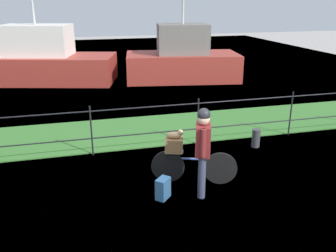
% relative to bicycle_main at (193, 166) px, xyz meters
% --- Properties ---
extents(ground_plane, '(60.00, 60.00, 0.00)m').
position_rel_bicycle_main_xyz_m(ground_plane, '(-0.55, -0.43, -0.35)').
color(ground_plane, '#9E9993').
extents(grass_strip, '(27.00, 2.40, 0.03)m').
position_rel_bicycle_main_xyz_m(grass_strip, '(-0.55, 3.14, -0.33)').
color(grass_strip, '#38702D').
rests_on(grass_strip, ground).
extents(harbor_water, '(30.00, 30.00, 0.00)m').
position_rel_bicycle_main_xyz_m(harbor_water, '(-0.55, 12.17, -0.35)').
color(harbor_water, slate).
rests_on(harbor_water, ground).
extents(iron_fence, '(18.04, 0.04, 1.19)m').
position_rel_bicycle_main_xyz_m(iron_fence, '(-0.55, 1.85, 0.35)').
color(iron_fence, black).
rests_on(iron_fence, ground).
extents(bicycle_main, '(1.60, 0.61, 0.66)m').
position_rel_bicycle_main_xyz_m(bicycle_main, '(0.00, 0.00, 0.00)').
color(bicycle_main, black).
rests_on(bicycle_main, ground).
extents(wooden_crate, '(0.40, 0.38, 0.27)m').
position_rel_bicycle_main_xyz_m(wooden_crate, '(-0.35, 0.12, 0.45)').
color(wooden_crate, brown).
rests_on(wooden_crate, bicycle_main).
extents(terrier_dog, '(0.32, 0.23, 0.18)m').
position_rel_bicycle_main_xyz_m(terrier_dog, '(-0.33, 0.12, 0.66)').
color(terrier_dog, tan).
rests_on(terrier_dog, wooden_crate).
extents(cyclist_person, '(0.38, 0.51, 1.68)m').
position_rel_bicycle_main_xyz_m(cyclist_person, '(0.01, -0.48, 0.65)').
color(cyclist_person, '#383D51').
rests_on(cyclist_person, ground).
extents(backpack_on_paving, '(0.32, 0.33, 0.40)m').
position_rel_bicycle_main_xyz_m(backpack_on_paving, '(-0.71, -0.43, -0.15)').
color(backpack_on_paving, '#28517A').
rests_on(backpack_on_paving, ground).
extents(mooring_bollard, '(0.20, 0.20, 0.45)m').
position_rel_bicycle_main_xyz_m(mooring_bollard, '(2.08, 1.35, -0.12)').
color(mooring_bollard, '#38383D').
rests_on(mooring_bollard, ground).
extents(moored_boat_near, '(6.78, 3.99, 4.02)m').
position_rel_bicycle_main_xyz_m(moored_boat_near, '(-3.54, 10.41, 0.53)').
color(moored_boat_near, '#9E3328').
rests_on(moored_boat_near, ground).
extents(moored_boat_mid, '(5.21, 3.14, 4.02)m').
position_rel_bicycle_main_xyz_m(moored_boat_mid, '(2.57, 9.25, 0.54)').
color(moored_boat_mid, '#9E3328').
rests_on(moored_boat_mid, ground).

